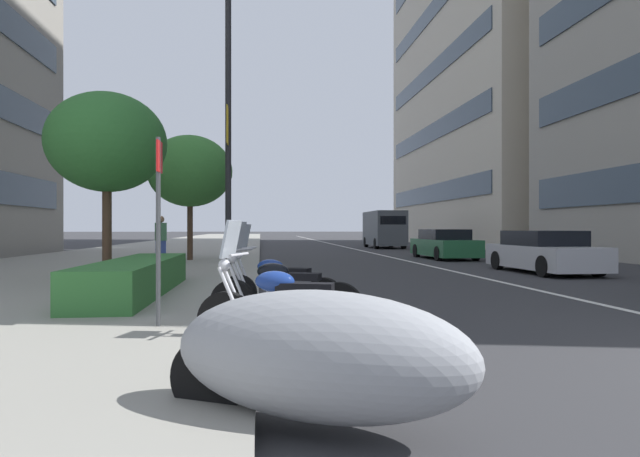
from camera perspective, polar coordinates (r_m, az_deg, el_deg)
sidewalk_right_plaza at (r=34.44m, az=-15.10°, el=-2.14°), size 160.00×10.51×0.15m
lane_centre_stripe at (r=39.52m, az=2.76°, el=-1.96°), size 110.00×0.16×0.01m
motorcycle_second_in_row at (r=3.79m, az=-0.37°, el=-13.18°), size 1.68×2.28×0.98m
motorcycle_mid_row at (r=6.25m, az=-3.57°, el=-8.71°), size 0.84×2.12×1.49m
motorcycle_far_end_row at (r=7.60m, az=-3.99°, el=-7.14°), size 0.93×2.10×1.49m
motorcycle_under_tarp at (r=8.91m, az=-4.43°, el=-6.16°), size 1.02×1.96×1.47m
car_mid_block_traffic at (r=18.43m, az=22.31°, el=-2.34°), size 4.49×1.93×1.31m
car_lead_in_lane at (r=25.43m, az=12.85°, el=-1.65°), size 4.71×1.92×1.34m
delivery_van_ahead at (r=38.48m, az=6.70°, el=0.01°), size 5.43×2.14×2.55m
parking_sign_by_curb at (r=7.26m, az=-16.50°, el=1.66°), size 0.32×0.06×2.41m
street_lamp_with_banners at (r=17.02m, az=-8.37°, el=14.52°), size 1.26×2.63×9.44m
clipped_hedge_bed at (r=10.98m, az=-18.62°, el=-4.81°), size 5.54×1.10×0.64m
street_tree_near_plaza_corner at (r=14.24m, az=-21.36°, el=8.32°), size 2.81×2.81×4.50m
street_tree_far_plaza at (r=22.08m, az=-13.42°, el=5.83°), size 3.29×3.29×4.88m
pedestrian_on_plaza at (r=18.50m, az=-16.29°, el=-1.25°), size 0.48×0.42×1.64m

